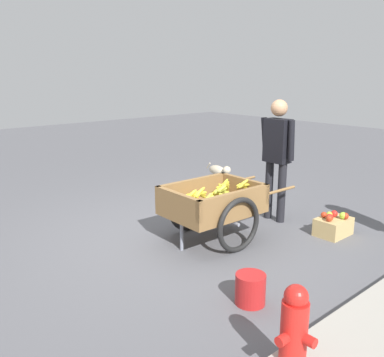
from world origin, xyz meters
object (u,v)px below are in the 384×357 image
fire_hydrant (294,332)px  fruit_cart (213,205)px  apple_crate (333,225)px  plastic_bucket (250,289)px  dog (219,171)px  vendor_person (277,149)px

fire_hydrant → fruit_cart: bearing=-121.2°
fruit_cart → apple_crate: size_ratio=3.80×
fruit_cart → plastic_bucket: fruit_cart is taller
dog → plastic_bucket: (2.58, 3.01, -0.13)m
fire_hydrant → plastic_bucket: size_ratio=2.44×
fruit_cart → dog: (-1.83, -1.75, -0.17)m
dog → apple_crate: (0.59, 2.63, -0.14)m
fruit_cart → plastic_bucket: 1.50m
fire_hydrant → apple_crate: (-2.48, -1.18, -0.21)m
vendor_person → fire_hydrant: vendor_person is taller
apple_crate → plastic_bucket: bearing=10.9°
fruit_cart → dog: size_ratio=2.49×
fire_hydrant → plastic_bucket: 0.95m
fire_hydrant → plastic_bucket: bearing=-121.6°
vendor_person → plastic_bucket: vendor_person is taller
vendor_person → fruit_cart: bearing=-1.5°
fruit_cart → fire_hydrant: (1.24, 2.05, -0.11)m
vendor_person → apple_crate: vendor_person is taller
vendor_person → dog: size_ratio=2.45×
fruit_cart → fire_hydrant: bearing=58.8°
fire_hydrant → apple_crate: 2.76m
fruit_cart → plastic_bucket: bearing=59.1°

